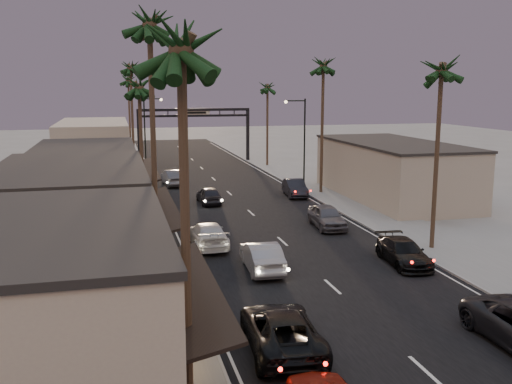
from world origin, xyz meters
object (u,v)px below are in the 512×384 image
palm_ld (130,64)px  streetlight_left (147,130)px  curbside_black (403,252)px  oncoming_silver (262,256)px  arch (194,121)px  palm_far (128,78)px  oncoming_pickup (281,329)px  palm_rb (324,61)px  palm_lb (149,17)px  palm_rc (267,84)px  streetlight_right (302,137)px  palm_ra (442,63)px  palm_lc (139,81)px  palm_la (181,34)px

palm_ld → streetlight_left: bearing=60.8°
streetlight_left → curbside_black: streetlight_left is taller
curbside_black → oncoming_silver: bearing=178.9°
oncoming_silver → curbside_black: bearing=176.5°
arch → palm_far: 12.96m
streetlight_left → palm_far: 20.96m
arch → oncoming_silver: 47.82m
palm_ld → oncoming_pickup: (4.08, -42.09, -11.62)m
palm_rb → palm_far: 37.98m
palm_lb → palm_rc: size_ratio=1.25×
streetlight_right → oncoming_pickup: streetlight_right is taller
palm_ld → streetlight_right: bearing=-32.8°
palm_far → oncoming_silver: size_ratio=2.67×
streetlight_right → palm_ra: (1.68, -21.00, 6.11)m
arch → palm_far: bearing=136.0°
palm_lb → palm_ld: (0.00, 33.00, -0.97)m
palm_lc → streetlight_right: bearing=30.1°
palm_la → curbside_black: (13.94, 12.61, -10.73)m
palm_rb → palm_ra: bearing=-90.0°
palm_lc → palm_far: size_ratio=0.92×
palm_la → palm_ld: (-0.00, 46.00, 0.97)m
curbside_black → arch: bearing=101.4°
arch → palm_rb: (8.60, -26.00, 6.88)m
palm_lc → palm_rc: same height
palm_rb → oncoming_silver: palm_rb is taller
palm_ra → palm_rb: size_ratio=0.93×
palm_ra → palm_rb: 20.02m
palm_ra → palm_rc: bearing=90.0°
palm_ra → palm_rb: (0.00, 20.00, 0.97)m
palm_rb → palm_rc: 20.09m
streetlight_left → curbside_black: 38.68m
palm_lb → palm_rb: 27.94m
arch → palm_far: (-8.30, 8.00, 5.91)m
palm_ld → oncoming_pickup: size_ratio=2.47×
curbside_black → palm_ra: bearing=41.4°
oncoming_silver → palm_ld: bearing=-77.2°
oncoming_silver → curbside_black: 8.23m
arch → streetlight_right: (6.92, -25.00, -0.20)m
palm_rc → oncoming_silver: palm_rc is taller
streetlight_right → palm_lc: 18.66m
streetlight_left → palm_la: bearing=-92.0°
palm_lc → palm_ld: bearing=90.0°
palm_ld → palm_ra: (17.20, -31.00, -0.97)m
palm_la → palm_rb: (17.20, 35.00, 0.97)m
palm_la → palm_far: size_ratio=1.00×
palm_rb → palm_far: (-16.90, 34.00, -0.97)m
palm_ra → palm_ld: bearing=119.0°
streetlight_left → palm_ld: size_ratio=0.63×
palm_ra → streetlight_right: bearing=94.6°
palm_lc → palm_far: bearing=89.6°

